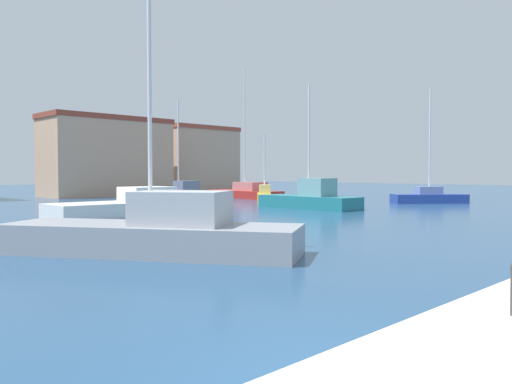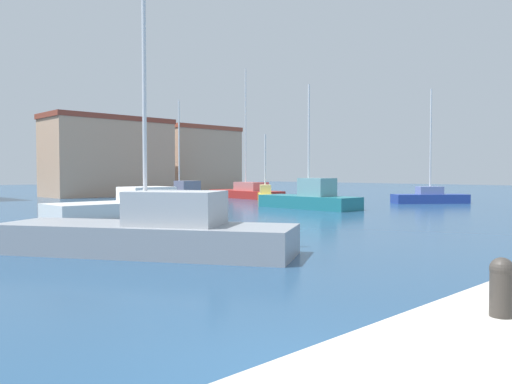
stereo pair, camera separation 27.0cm
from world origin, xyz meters
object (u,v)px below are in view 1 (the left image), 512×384
Objects in this scene: sailboat_teal_far_right at (310,199)px; sailboat_grey_mid_harbor at (157,232)px; sailboat_yellow_distant_east at (265,195)px; sailboat_navy_center_channel at (180,194)px; sailboat_red_distant_north at (246,192)px; sailboat_blue_near_pier at (429,197)px; motorboat_white_far_left at (134,206)px.

sailboat_grey_mid_harbor is at bearing -153.35° from sailboat_teal_far_right.
sailboat_yellow_distant_east is 7.32m from sailboat_navy_center_channel.
sailboat_yellow_distant_east is 0.65× the size of sailboat_navy_center_channel.
sailboat_red_distant_north is at bearing 63.76° from sailboat_teal_far_right.
sailboat_teal_far_right is at bearing 166.77° from sailboat_blue_near_pier.
sailboat_teal_far_right is (-11.16, 2.62, 0.15)m from sailboat_blue_near_pier.
sailboat_blue_near_pier is 0.98× the size of motorboat_white_far_left.
sailboat_red_distant_north is 14.60m from sailboat_teal_far_right.
sailboat_grey_mid_harbor is 1.21× the size of sailboat_teal_far_right.
sailboat_yellow_distant_east is (14.21, 3.84, 0.03)m from motorboat_white_far_left.
sailboat_red_distant_north reaches higher than sailboat_blue_near_pier.
sailboat_navy_center_channel is (10.53, 10.17, 0.06)m from motorboat_white_far_left.
sailboat_grey_mid_harbor is (-24.21, -22.01, 0.07)m from sailboat_red_distant_north.
sailboat_yellow_distant_east is at bearing -59.84° from sailboat_navy_center_channel.
sailboat_grey_mid_harbor is 28.41m from sailboat_navy_center_channel.
sailboat_red_distant_north is 1.21× the size of sailboat_grey_mid_harbor.
sailboat_teal_far_right is (-6.46, -13.10, 0.09)m from sailboat_red_distant_north.
sailboat_red_distant_north is 1.47× the size of sailboat_teal_far_right.
sailboat_grey_mid_harbor reaches higher than sailboat_yellow_distant_east.
sailboat_teal_far_right reaches higher than motorboat_white_far_left.
sailboat_red_distant_north reaches higher than sailboat_yellow_distant_east.
motorboat_white_far_left is (-17.52, -9.58, -0.04)m from sailboat_red_distant_north.
sailboat_yellow_distant_east reaches higher than motorboat_white_far_left.
sailboat_navy_center_channel is at bearing 120.16° from sailboat_yellow_distant_east.
sailboat_grey_mid_harbor is at bearing -137.73° from sailboat_red_distant_north.
sailboat_navy_center_channel is (17.22, 22.60, -0.06)m from sailboat_grey_mid_harbor.
sailboat_blue_near_pier is 23.06m from motorboat_white_far_left.
sailboat_grey_mid_harbor is 1.10× the size of motorboat_white_far_left.
sailboat_red_distant_north is 7.02m from sailboat_navy_center_channel.
sailboat_yellow_distant_east is 0.67× the size of sailboat_teal_far_right.
sailboat_red_distant_north is at bearing -4.79° from sailboat_navy_center_channel.
sailboat_grey_mid_harbor is at bearing -127.30° from sailboat_navy_center_channel.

